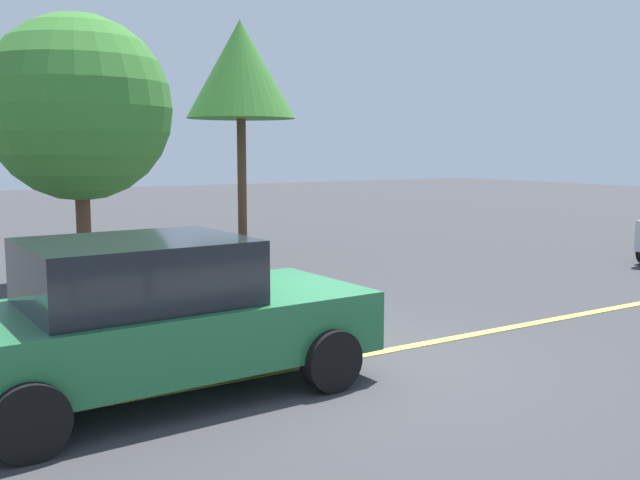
# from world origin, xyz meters

# --- Properties ---
(ground_plane) EXTENTS (80.00, 80.00, 0.00)m
(ground_plane) POSITION_xyz_m (0.00, 0.00, 0.00)
(ground_plane) COLOR #38383A
(lane_marking_centre) EXTENTS (28.00, 0.16, 0.01)m
(lane_marking_centre) POSITION_xyz_m (3.00, 0.00, 0.01)
(lane_marking_centre) COLOR #E0D14C
(car_green_mid_road) EXTENTS (4.36, 2.24, 1.58)m
(car_green_mid_road) POSITION_xyz_m (-1.90, 0.05, 0.80)
(car_green_mid_road) COLOR #236B3D
(car_green_mid_road) RESTS_ON ground_plane
(tree_left_verge) EXTENTS (3.25, 3.25, 4.80)m
(tree_left_verge) POSITION_xyz_m (-1.03, 6.26, 3.16)
(tree_left_verge) COLOR #513823
(tree_left_verge) RESTS_ON ground_plane
(tree_centre_verge) EXTENTS (2.56, 2.56, 5.45)m
(tree_centre_verge) POSITION_xyz_m (3.28, 8.65, 4.29)
(tree_centre_verge) COLOR #513823
(tree_centre_verge) RESTS_ON ground_plane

